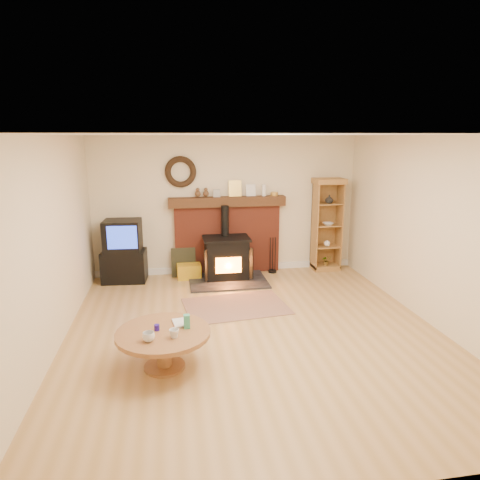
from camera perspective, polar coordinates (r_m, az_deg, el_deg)
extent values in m
plane|color=#AB8247|center=(5.93, 1.91, -12.14)|extent=(5.50, 5.50, 0.00)
cube|color=beige|center=(8.16, -1.79, 4.62)|extent=(5.00, 0.02, 2.60)
cube|color=beige|center=(2.99, 12.64, -12.10)|extent=(5.00, 0.02, 2.60)
cube|color=beige|center=(5.58, -24.06, -0.83)|extent=(0.02, 5.50, 2.60)
cube|color=beige|center=(6.46, 24.33, 0.99)|extent=(0.02, 5.50, 2.60)
cube|color=white|center=(5.34, 2.13, 13.85)|extent=(5.00, 5.50, 0.02)
cube|color=white|center=(8.42, -1.71, -3.76)|extent=(5.00, 0.04, 0.12)
torus|color=black|center=(7.95, -7.93, 8.99)|extent=(0.57, 0.11, 0.57)
cube|color=maroon|center=(8.21, -1.69, 0.06)|extent=(2.00, 0.15, 1.30)
cube|color=#372211|center=(8.03, -1.69, 5.14)|extent=(2.20, 0.22, 0.18)
cube|color=#999999|center=(8.00, -3.14, 6.24)|extent=(0.13, 0.05, 0.14)
cube|color=gold|center=(8.05, -0.67, 6.88)|extent=(0.24, 0.06, 0.30)
cube|color=white|center=(8.11, 1.44, 6.64)|extent=(0.18, 0.05, 0.22)
cylinder|color=white|center=(8.14, 3.21, 6.65)|extent=(0.08, 0.08, 0.22)
cylinder|color=gold|center=(8.19, 4.58, 6.15)|extent=(0.14, 0.14, 0.07)
cube|color=black|center=(7.83, -1.61, -5.46)|extent=(1.40, 1.00, 0.03)
cube|color=black|center=(7.91, -1.83, -2.45)|extent=(0.77, 0.55, 0.71)
cube|color=black|center=(7.81, -1.85, 0.21)|extent=(0.85, 0.60, 0.04)
cylinder|color=black|center=(7.89, -2.01, 2.58)|extent=(0.14, 0.14, 0.56)
cube|color=orange|center=(7.65, -1.54, -3.39)|extent=(0.46, 0.02, 0.29)
cube|color=black|center=(7.67, -4.21, -3.22)|extent=(0.18, 0.25, 0.57)
cube|color=black|center=(7.76, 0.97, -2.98)|extent=(0.18, 0.25, 0.57)
cube|color=brown|center=(6.74, -0.57, -8.81)|extent=(1.67, 1.24, 0.01)
cube|color=black|center=(8.09, -15.13, -3.34)|extent=(0.81, 0.59, 0.57)
cube|color=black|center=(7.94, -15.38, 0.57)|extent=(0.67, 0.58, 0.57)
cube|color=blue|center=(7.67, -15.45, 0.32)|extent=(0.51, 0.05, 0.41)
cube|color=brown|center=(8.70, 11.26, -3.52)|extent=(0.52, 0.38, 0.10)
cube|color=brown|center=(8.66, 11.10, 2.06)|extent=(0.52, 0.02, 1.65)
cube|color=brown|center=(8.41, 9.92, 1.77)|extent=(0.02, 0.38, 1.65)
cube|color=brown|center=(8.59, 13.07, 1.86)|extent=(0.02, 0.38, 1.65)
cube|color=brown|center=(8.36, 11.80, 7.70)|extent=(0.58, 0.42, 0.10)
cube|color=brown|center=(8.59, 11.39, -0.82)|extent=(0.48, 0.34, 0.02)
cube|color=brown|center=(8.49, 11.52, 1.95)|extent=(0.48, 0.34, 0.02)
cube|color=brown|center=(8.42, 11.66, 4.79)|extent=(0.48, 0.34, 0.02)
imported|color=white|center=(8.36, 11.81, 5.35)|extent=(0.16, 0.16, 0.16)
imported|color=white|center=(8.44, 11.65, 2.12)|extent=(0.20, 0.20, 0.05)
sphere|color=white|center=(8.52, 11.52, -0.45)|extent=(0.12, 0.12, 0.12)
imported|color=#399573|center=(8.61, 11.42, -2.67)|extent=(0.18, 0.15, 0.20)
cube|color=yellow|center=(8.02, -6.80, -4.18)|extent=(0.45, 0.29, 0.27)
cube|color=black|center=(8.12, -7.54, -2.96)|extent=(0.46, 0.12, 0.54)
cylinder|color=black|center=(8.37, 4.34, -4.19)|extent=(0.16, 0.16, 0.04)
cylinder|color=black|center=(8.26, 4.05, -2.03)|extent=(0.02, 0.02, 0.70)
cylinder|color=black|center=(8.27, 4.38, -2.02)|extent=(0.02, 0.02, 0.70)
cylinder|color=black|center=(8.29, 4.72, -2.00)|extent=(0.02, 0.02, 0.70)
cylinder|color=brown|center=(5.18, -10.01, -16.24)|extent=(0.47, 0.47, 0.03)
cylinder|color=brown|center=(5.09, -10.11, -14.30)|extent=(0.17, 0.17, 0.38)
cylinder|color=brown|center=(4.99, -10.21, -12.13)|extent=(1.07, 1.07, 0.05)
imported|color=white|center=(4.77, -12.09, -12.51)|extent=(0.13, 0.13, 0.10)
imported|color=white|center=(4.79, -8.78, -12.22)|extent=(0.11, 0.11, 0.10)
imported|color=#4C331E|center=(5.12, -8.90, -10.97)|extent=(0.18, 0.24, 0.02)
cylinder|color=navy|center=(5.00, -11.03, -11.38)|extent=(0.06, 0.06, 0.07)
cube|color=#399573|center=(4.98, -7.11, -10.73)|extent=(0.07, 0.07, 0.16)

